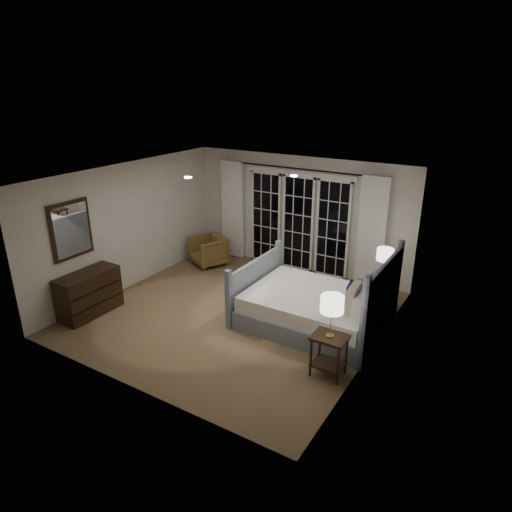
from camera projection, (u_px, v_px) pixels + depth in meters
The scene contains 20 objects.
floor at pixel (235, 313), 8.27m from camera, with size 5.00×5.00×0.00m, color olive.
ceiling at pixel (233, 176), 7.36m from camera, with size 5.00×5.00×0.00m, color white.
wall_left at pixel (130, 226), 9.03m from camera, with size 0.02×5.00×2.50m, color beige.
wall_right at pixel (377, 280), 6.60m from camera, with size 0.02×5.00×2.50m, color beige.
wall_back at pixel (299, 214), 9.81m from camera, with size 5.00×0.02×2.50m, color beige.
wall_front at pixel (125, 307), 5.83m from camera, with size 5.00×0.02×2.50m, color beige.
french_doors at pixel (298, 222), 9.83m from camera, with size 2.50×0.04×2.20m.
curtain_rod at pixel (299, 169), 9.36m from camera, with size 0.03×0.03×3.50m, color black.
curtain_left at pixel (233, 210), 10.55m from camera, with size 0.55×0.10×2.25m, color white.
curtain_right at pixel (372, 233), 8.94m from camera, with size 0.55×0.10×2.25m, color white.
downlight_a at pixel (294, 176), 7.46m from camera, with size 0.12×0.12×0.01m, color white.
downlight_b at pixel (188, 177), 7.34m from camera, with size 0.12×0.12×0.01m, color white.
bed at pixel (316, 307), 7.75m from camera, with size 2.36×1.70×1.39m.
nightstand_left at pixel (329, 350), 6.41m from camera, with size 0.49×0.39×0.63m.
nightstand_right at pixel (381, 289), 8.34m from camera, with size 0.46×0.37×0.59m.
lamp_left at pixel (332, 304), 6.15m from camera, with size 0.32×0.32×0.62m.
lamp_right at pixel (385, 255), 8.10m from camera, with size 0.30×0.30×0.57m.
armchair at pixel (209, 251), 10.35m from camera, with size 0.71×0.73×0.66m, color brown.
dresser at pixel (89, 293), 8.13m from camera, with size 0.48×1.13×0.80m.
mirror at pixel (71, 230), 7.83m from camera, with size 0.05×0.85×1.00m.
Camera 1 is at (4.14, -6.06, 3.96)m, focal length 32.00 mm.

